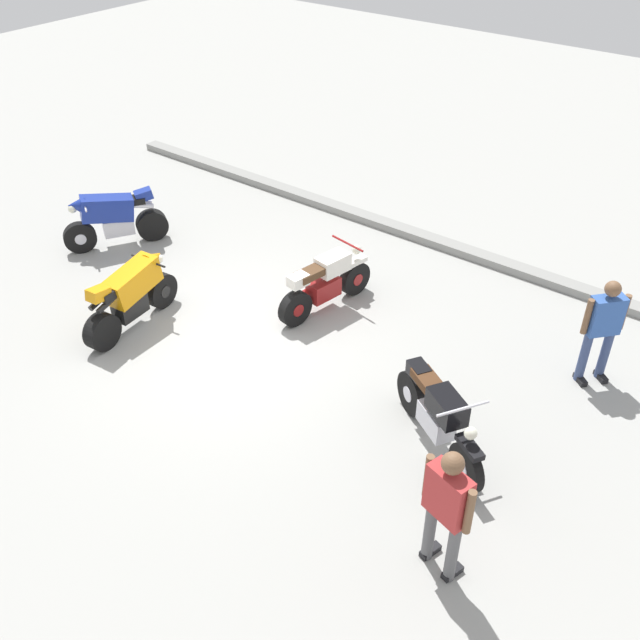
{
  "coord_description": "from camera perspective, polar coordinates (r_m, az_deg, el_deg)",
  "views": [
    {
      "loc": [
        6.53,
        -6.31,
        6.8
      ],
      "look_at": [
        1.41,
        0.44,
        0.75
      ],
      "focal_mm": 40.07,
      "sensor_mm": 36.0,
      "label": 1
    }
  ],
  "objects": [
    {
      "name": "ground_plane",
      "position": [
        11.34,
        -7.02,
        -1.6
      ],
      "size": [
        40.0,
        40.0,
        0.0
      ],
      "primitive_type": "plane",
      "color": "#9E9E99"
    },
    {
      "name": "person_in_red_shirt",
      "position": [
        7.65,
        10.07,
        -14.4
      ],
      "size": [
        0.67,
        0.42,
        1.75
      ],
      "rotation": [
        0.0,
        0.0,
        1.29
      ],
      "color": "#59595B",
      "rests_on": "ground"
    },
    {
      "name": "person_in_blue_shirt",
      "position": [
        10.71,
        21.65,
        -0.4
      ],
      "size": [
        0.53,
        0.56,
        1.67
      ],
      "rotation": [
        0.0,
        0.0,
        5.56
      ],
      "color": "#384772",
      "rests_on": "ground"
    },
    {
      "name": "motorcycle_black_cruiser",
      "position": [
        9.29,
        9.45,
        -7.57
      ],
      "size": [
        1.84,
        1.2,
        1.09
      ],
      "rotation": [
        0.0,
        0.0,
        5.73
      ],
      "color": "black",
      "rests_on": "ground"
    },
    {
      "name": "motorcycle_blue_sportbike",
      "position": [
        14.06,
        -16.17,
        7.88
      ],
      "size": [
        1.17,
        1.77,
        1.14
      ],
      "rotation": [
        0.0,
        0.0,
        4.17
      ],
      "color": "black",
      "rests_on": "ground"
    },
    {
      "name": "motorcycle_orange_sportbike",
      "position": [
        11.63,
        -14.86,
        1.98
      ],
      "size": [
        0.7,
        1.96,
        1.14
      ],
      "rotation": [
        0.0,
        0.0,
        1.67
      ],
      "color": "black",
      "rests_on": "ground"
    },
    {
      "name": "motorcycle_cream_vintage",
      "position": [
        11.72,
        0.42,
        2.94
      ],
      "size": [
        0.78,
        1.95,
        1.07
      ],
      "rotation": [
        0.0,
        0.0,
        1.4
      ],
      "color": "black",
      "rests_on": "ground"
    },
    {
      "name": "curb_edge",
      "position": [
        14.38,
        5.62,
        7.48
      ],
      "size": [
        14.0,
        0.3,
        0.15
      ],
      "primitive_type": "cube",
      "color": "gray",
      "rests_on": "ground"
    }
  ]
}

